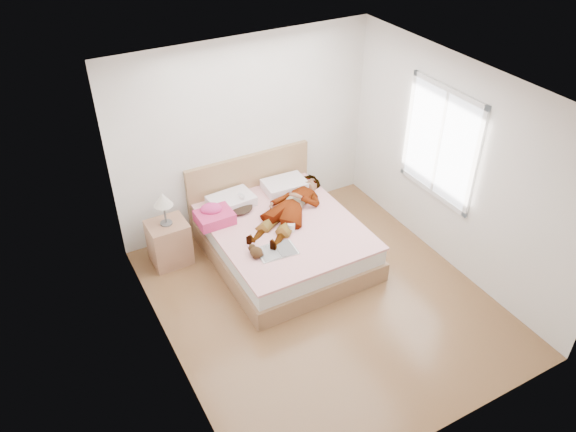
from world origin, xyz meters
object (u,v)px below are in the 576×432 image
object	(u,v)px
coffee_mug	(291,227)
magazine	(277,251)
plush_toy	(256,251)
phone	(242,195)
towel	(214,215)
nightstand	(169,239)
woman	(290,205)
bed	(281,236)

from	to	relation	value
coffee_mug	magazine	bearing A→B (deg)	-141.30
plush_toy	magazine	bearing A→B (deg)	-11.03
phone	towel	size ratio (longest dim) A/B	0.22
plush_toy	nightstand	size ratio (longest dim) A/B	0.23
woman	phone	size ratio (longest dim) A/B	16.83
magazine	plush_toy	xyz separation A→B (m)	(-0.25, 0.05, 0.06)
coffee_mug	woman	bearing A→B (deg)	62.98
woman	magazine	xyz separation A→B (m)	(-0.53, -0.63, -0.11)
towel	coffee_mug	size ratio (longest dim) A/B	3.32
towel	nightstand	world-z (taller)	nightstand
phone	bed	xyz separation A→B (m)	(0.30, -0.51, -0.42)
plush_toy	coffee_mug	bearing A→B (deg)	20.97
magazine	phone	bearing A→B (deg)	88.29
nightstand	woman	bearing A→B (deg)	-15.60
woman	towel	distance (m)	0.98
bed	towel	bearing A→B (deg)	152.25
towel	plush_toy	bearing A→B (deg)	-79.68
towel	magazine	distance (m)	1.01
phone	towel	xyz separation A→B (m)	(-0.44, -0.12, -0.09)
woman	magazine	world-z (taller)	woman
phone	coffee_mug	distance (m)	0.83
woman	plush_toy	bearing A→B (deg)	-90.24
coffee_mug	nightstand	distance (m)	1.56
woman	towel	world-z (taller)	towel
coffee_mug	plush_toy	distance (m)	0.65
woman	towel	xyz separation A→B (m)	(-0.94, 0.28, -0.02)
phone	plush_toy	bearing A→B (deg)	-143.05
phone	plush_toy	xyz separation A→B (m)	(-0.28, -0.98, -0.12)
bed	woman	bearing A→B (deg)	29.33
woman	phone	xyz separation A→B (m)	(-0.50, 0.40, 0.07)
towel	plush_toy	xyz separation A→B (m)	(0.16, -0.87, -0.03)
magazine	nightstand	bearing A→B (deg)	132.97
woman	coffee_mug	size ratio (longest dim) A/B	12.20
towel	plush_toy	size ratio (longest dim) A/B	1.95
bed	nightstand	distance (m)	1.42
bed	magazine	xyz separation A→B (m)	(-0.33, -0.52, 0.24)
magazine	plush_toy	size ratio (longest dim) A/B	2.08
bed	coffee_mug	size ratio (longest dim) A/B	15.16
phone	towel	distance (m)	0.47
coffee_mug	bed	bearing A→B (deg)	94.13
towel	coffee_mug	world-z (taller)	towel
towel	coffee_mug	bearing A→B (deg)	-39.75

